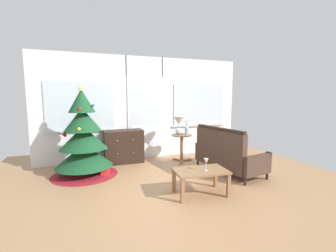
# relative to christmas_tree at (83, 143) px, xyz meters

# --- Properties ---
(ground_plane) EXTENTS (6.76, 6.76, 0.00)m
(ground_plane) POSITION_rel_christmas_tree_xyz_m (1.51, -1.20, -0.66)
(ground_plane) COLOR #AD7F56
(back_wall_with_door) EXTENTS (5.20, 0.14, 2.55)m
(back_wall_with_door) POSITION_rel_christmas_tree_xyz_m (1.51, 0.89, 0.62)
(back_wall_with_door) COLOR white
(back_wall_with_door) RESTS_ON ground
(christmas_tree) EXTENTS (1.30, 1.30, 1.80)m
(christmas_tree) POSITION_rel_christmas_tree_xyz_m (0.00, 0.00, 0.00)
(christmas_tree) COLOR #4C331E
(christmas_tree) RESTS_ON ground
(dresser_cabinet) EXTENTS (0.90, 0.45, 0.78)m
(dresser_cabinet) POSITION_rel_christmas_tree_xyz_m (0.90, 0.59, -0.27)
(dresser_cabinet) COLOR black
(dresser_cabinet) RESTS_ON ground
(settee_sofa) EXTENTS (0.93, 1.59, 0.96)m
(settee_sofa) POSITION_rel_christmas_tree_xyz_m (2.73, -0.90, -0.28)
(settee_sofa) COLOR black
(settee_sofa) RESTS_ON ground
(side_table) EXTENTS (0.50, 0.48, 0.66)m
(side_table) POSITION_rel_christmas_tree_xyz_m (2.22, 0.18, -0.19)
(side_table) COLOR #8E6642
(side_table) RESTS_ON ground
(table_lamp) EXTENTS (0.28, 0.28, 0.44)m
(table_lamp) POSITION_rel_christmas_tree_xyz_m (2.16, 0.22, 0.29)
(table_lamp) COLOR silver
(table_lamp) RESTS_ON side_table
(flower_vase) EXTENTS (0.11, 0.10, 0.35)m
(flower_vase) POSITION_rel_christmas_tree_xyz_m (2.32, 0.12, 0.12)
(flower_vase) COLOR #99ADBC
(flower_vase) RESTS_ON side_table
(coffee_table) EXTENTS (0.89, 0.60, 0.40)m
(coffee_table) POSITION_rel_christmas_tree_xyz_m (1.73, -1.66, -0.31)
(coffee_table) COLOR #8E6642
(coffee_table) RESTS_ON ground
(wine_glass) EXTENTS (0.08, 0.08, 0.20)m
(wine_glass) POSITION_rel_christmas_tree_xyz_m (1.80, -1.71, -0.11)
(wine_glass) COLOR silver
(wine_glass) RESTS_ON coffee_table
(gift_box) EXTENTS (0.19, 0.17, 0.19)m
(gift_box) POSITION_rel_christmas_tree_xyz_m (0.37, -0.21, -0.57)
(gift_box) COLOR red
(gift_box) RESTS_ON ground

